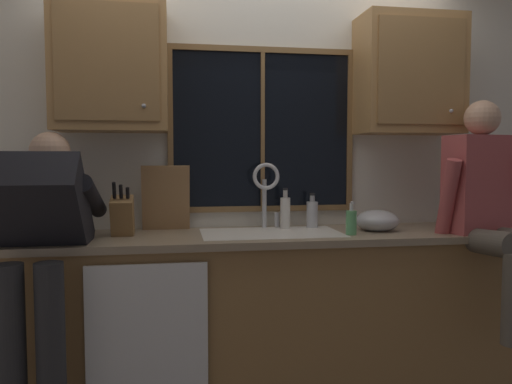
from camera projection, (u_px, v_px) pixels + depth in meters
The scene contains 22 objects.
back_wall at pixel (254, 170), 3.22m from camera, with size 5.49×0.12×2.55m, color silver.
window_glass at pixel (262, 130), 3.14m from camera, with size 1.10×0.02×0.95m, color black.
window_frame_top at pixel (263, 50), 3.10m from camera, with size 1.17×0.02×0.04m, color brown.
window_frame_bottom at pixel (263, 209), 3.17m from camera, with size 1.17×0.02×0.04m, color brown.
window_frame_left at pixel (170, 129), 3.04m from camera, with size 0.04×0.02×0.95m, color brown.
window_frame_right at pixel (350, 131), 3.23m from camera, with size 0.04×0.02×0.95m, color brown.
window_mullion_center at pixel (263, 130), 3.13m from camera, with size 0.02×0.02×0.95m, color brown.
lower_cabinet_run at pixel (263, 315), 2.93m from camera, with size 3.09×0.58×0.88m, color olive.
countertop at pixel (264, 237), 2.88m from camera, with size 3.15×0.62×0.04m, color gray.
dishwasher_front at pixel (148, 337), 2.51m from camera, with size 0.60×0.02×0.74m, color white.
upper_cabinet_left at pixel (111, 67), 2.82m from camera, with size 0.62×0.36×0.72m.
upper_cabinet_right at pixel (409, 75), 3.11m from camera, with size 0.62×0.36×0.72m.
sink at pixel (271, 250), 2.90m from camera, with size 0.80×0.46×0.21m.
faucet at pixel (267, 187), 3.06m from camera, with size 0.18×0.09×0.40m.
person_standing at pixel (38, 244), 2.42m from camera, with size 0.53×0.72×1.49m.
person_sitting_on_counter at pixel (491, 202), 2.81m from camera, with size 0.54×0.63×1.26m.
knife_block at pixel (122, 217), 2.77m from camera, with size 0.12×0.18×0.32m.
cutting_board at pixel (166, 198), 2.99m from camera, with size 0.28×0.02×0.39m, color #997047.
mixing_bowl at pixel (377, 221), 3.00m from camera, with size 0.26×0.26×0.13m, color #B7B7BC.
soap_dispenser at pixel (351, 222), 2.83m from camera, with size 0.06×0.07×0.19m.
bottle_green_glass at pixel (285, 212), 3.08m from camera, with size 0.06×0.06×0.25m.
bottle_tall_clear at pixel (312, 214), 3.12m from camera, with size 0.07×0.07×0.21m.
Camera 1 is at (-0.51, -3.12, 1.35)m, focal length 35.37 mm.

